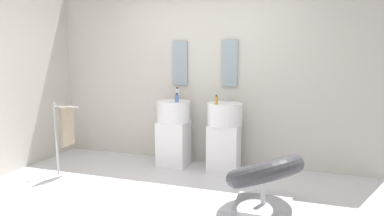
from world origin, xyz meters
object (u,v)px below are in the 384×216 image
at_px(pedestal_sink_right, 224,135).
at_px(lounge_chair, 264,176).
at_px(soap_bottle_clear, 177,94).
at_px(soap_bottle_blue, 177,98).
at_px(pedestal_sink_left, 174,131).
at_px(towel_rack, 65,128).
at_px(soap_bottle_amber, 216,100).

height_order(pedestal_sink_right, lounge_chair, pedestal_sink_right).
bearing_deg(soap_bottle_clear, soap_bottle_blue, -70.84).
height_order(lounge_chair, soap_bottle_blue, soap_bottle_blue).
distance_m(lounge_chair, soap_bottle_clear, 1.92).
distance_m(pedestal_sink_left, towel_rack, 1.43).
xyz_separation_m(soap_bottle_blue, soap_bottle_clear, (-0.09, 0.26, 0.03)).
xyz_separation_m(pedestal_sink_right, lounge_chair, (0.63, -1.05, -0.14)).
xyz_separation_m(towel_rack, soap_bottle_clear, (1.16, 0.97, 0.37)).
xyz_separation_m(soap_bottle_amber, soap_bottle_clear, (-0.65, 0.31, 0.03)).
height_order(pedestal_sink_left, soap_bottle_clear, soap_bottle_clear).
xyz_separation_m(lounge_chair, soap_bottle_clear, (-1.36, 1.20, 0.65)).
xyz_separation_m(towel_rack, soap_bottle_blue, (1.25, 0.72, 0.35)).
relative_size(pedestal_sink_right, soap_bottle_amber, 8.37).
relative_size(lounge_chair, soap_bottle_clear, 6.07).
relative_size(lounge_chair, towel_rack, 1.15).
xyz_separation_m(pedestal_sink_left, soap_bottle_clear, (0.00, 0.15, 0.51)).
bearing_deg(soap_bottle_clear, soap_bottle_amber, -25.21).
bearing_deg(soap_bottle_clear, towel_rack, -140.05).
bearing_deg(pedestal_sink_left, soap_bottle_amber, -13.65).
distance_m(pedestal_sink_right, towel_rack, 2.06).
relative_size(pedestal_sink_left, soap_bottle_clear, 5.69).
relative_size(towel_rack, soap_bottle_blue, 7.65).
xyz_separation_m(pedestal_sink_left, towel_rack, (-1.16, -0.82, 0.14)).
bearing_deg(soap_bottle_amber, pedestal_sink_left, 166.35).
xyz_separation_m(pedestal_sink_left, soap_bottle_blue, (0.09, -0.11, 0.48)).
distance_m(pedestal_sink_left, soap_bottle_clear, 0.53).
distance_m(pedestal_sink_left, pedestal_sink_right, 0.73).
distance_m(pedestal_sink_right, lounge_chair, 1.23).
height_order(soap_bottle_blue, soap_bottle_amber, soap_bottle_blue).
relative_size(pedestal_sink_right, soap_bottle_clear, 5.69).
relative_size(pedestal_sink_left, soap_bottle_blue, 8.22).
distance_m(pedestal_sink_right, soap_bottle_blue, 0.81).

